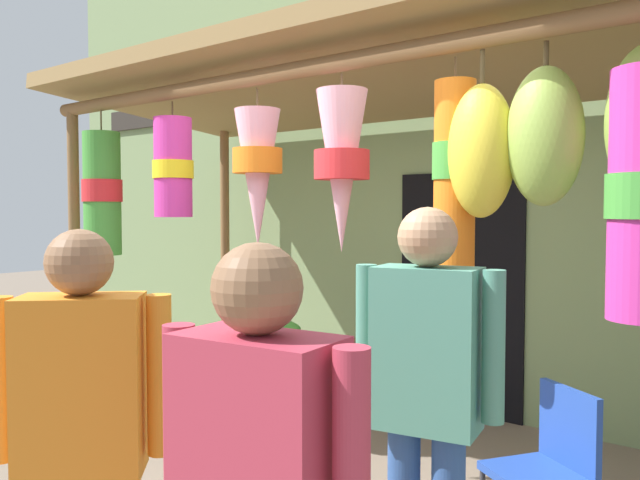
{
  "coord_description": "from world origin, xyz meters",
  "views": [
    {
      "loc": [
        2.24,
        -2.7,
        1.69
      ],
      "look_at": [
        -0.54,
        0.84,
        1.48
      ],
      "focal_mm": 36.21,
      "sensor_mm": 36.0,
      "label": 1
    }
  ],
  "objects": [
    {
      "name": "shop_facade",
      "position": [
        -0.0,
        2.34,
        2.27
      ],
      "size": [
        11.09,
        0.29,
        4.54
      ],
      "color": "#7A9360",
      "rests_on": "ground_plane"
    },
    {
      "name": "market_stall_canopy",
      "position": [
        -0.12,
        0.77,
        2.34
      ],
      "size": [
        5.07,
        2.17,
        2.78
      ],
      "color": "brown",
      "rests_on": "ground_plane"
    },
    {
      "name": "display_table",
      "position": [
        -1.29,
        1.1,
        0.61
      ],
      "size": [
        1.33,
        0.75,
        0.67
      ],
      "color": "brown",
      "rests_on": "ground_plane"
    },
    {
      "name": "flower_heap_on_table",
      "position": [
        -1.28,
        1.08,
        0.75
      ],
      "size": [
        0.64,
        0.45,
        0.14
      ],
      "color": "green",
      "rests_on": "display_table"
    },
    {
      "name": "folding_chair",
      "position": [
        1.24,
        0.35,
        0.5
      ],
      "size": [
        0.55,
        0.55,
        0.84
      ],
      "color": "#2347A8",
      "rests_on": "ground_plane"
    },
    {
      "name": "wicker_basket_by_table",
      "position": [
        -0.62,
        0.11,
        0.1
      ],
      "size": [
        0.44,
        0.44,
        0.21
      ],
      "primitive_type": "cylinder",
      "color": "brown",
      "rests_on": "ground_plane"
    },
    {
      "name": "shopper_by_bananas",
      "position": [
        1.04,
        -0.5,
        1.01
      ],
      "size": [
        0.58,
        0.29,
        1.7
      ],
      "color": "#2D5193",
      "rests_on": "ground_plane"
    },
    {
      "name": "passerby_at_right",
      "position": [
        0.3,
        -1.52,
        0.96
      ],
      "size": [
        0.45,
        0.44,
        1.63
      ],
      "color": "#B23347",
      "rests_on": "ground_plane"
    }
  ]
}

